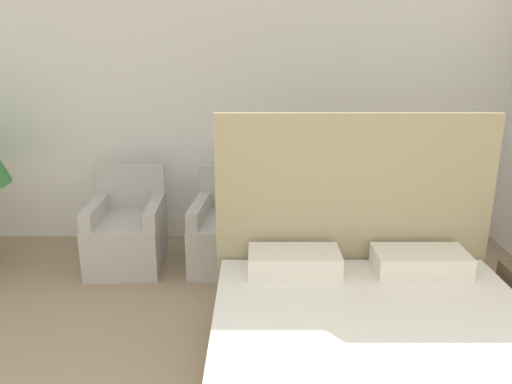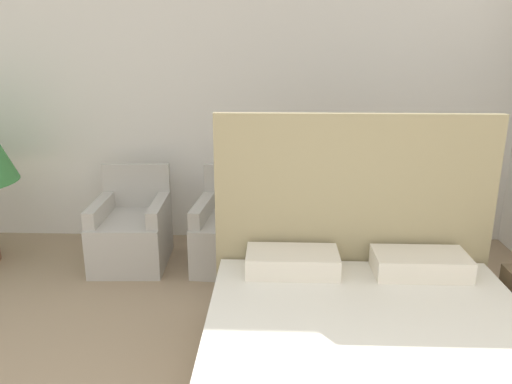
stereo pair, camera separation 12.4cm
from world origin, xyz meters
The scene contains 4 objects.
wall_back centered at (0.00, 3.85, 1.45)m, with size 10.00×0.06×2.90m.
bed centered at (1.04, 1.31, 0.28)m, with size 1.86×2.18×1.46m.
armchair_near_window_left centered at (-0.75, 3.16, 0.27)m, with size 0.64×0.74×0.83m.
armchair_near_window_right centered at (0.14, 3.16, 0.27)m, with size 0.67×0.77×0.83m.
Camera 1 is at (0.38, -0.92, 1.89)m, focal length 35.00 mm.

